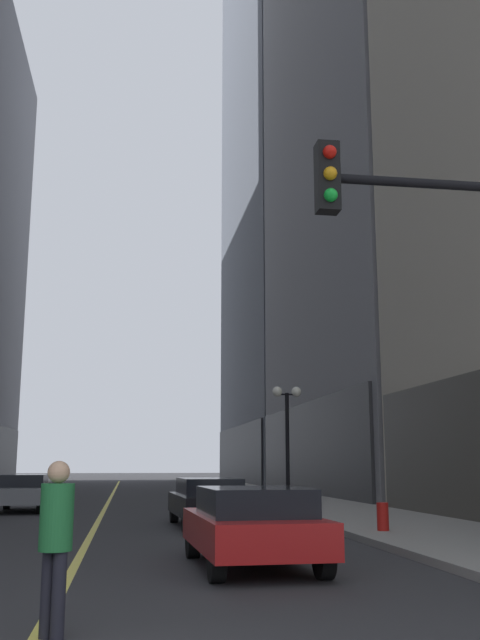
{
  "coord_description": "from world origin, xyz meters",
  "views": [
    {
      "loc": [
        0.86,
        -5.09,
        1.72
      ],
      "look_at": [
        5.34,
        24.66,
        7.66
      ],
      "focal_mm": 40.86,
      "sensor_mm": 36.0,
      "label": 1
    }
  ],
  "objects_px": {
    "pedestrian_in_green_parka": "(56,533)",
    "fire_hydrant_right": "(383,520)",
    "street_lamp_right_mid": "(287,419)",
    "car_red": "(252,524)",
    "car_black": "(208,500)",
    "car_grey": "(24,491)"
  },
  "relations": [
    {
      "from": "car_red",
      "to": "fire_hydrant_right",
      "type": "xyz_separation_m",
      "value": [
        3.94,
        4.7,
        -0.32
      ]
    },
    {
      "from": "car_red",
      "to": "street_lamp_right_mid",
      "type": "bearing_deg",
      "value": 75.17
    },
    {
      "from": "fire_hydrant_right",
      "to": "car_black",
      "type": "bearing_deg",
      "value": 137.99
    },
    {
      "from": "car_black",
      "to": "street_lamp_right_mid",
      "type": "relative_size",
      "value": 1.04
    },
    {
      "from": "car_black",
      "to": "pedestrian_in_green_parka",
      "type": "distance_m",
      "value": 13.13
    },
    {
      "from": "car_black",
      "to": "car_grey",
      "type": "height_order",
      "value": "same"
    },
    {
      "from": "car_red",
      "to": "pedestrian_in_green_parka",
      "type": "height_order",
      "value": "pedestrian_in_green_parka"
    },
    {
      "from": "car_black",
      "to": "street_lamp_right_mid",
      "type": "distance_m",
      "value": 6.42
    },
    {
      "from": "car_black",
      "to": "fire_hydrant_right",
      "type": "height_order",
      "value": "car_black"
    },
    {
      "from": "pedestrian_in_green_parka",
      "to": "fire_hydrant_right",
      "type": "relative_size",
      "value": 2.18
    },
    {
      "from": "car_black",
      "to": "car_grey",
      "type": "bearing_deg",
      "value": 127.89
    },
    {
      "from": "car_red",
      "to": "car_grey",
      "type": "bearing_deg",
      "value": 110.36
    },
    {
      "from": "fire_hydrant_right",
      "to": "street_lamp_right_mid",
      "type": "bearing_deg",
      "value": 93.44
    },
    {
      "from": "car_black",
      "to": "street_lamp_right_mid",
      "type": "bearing_deg",
      "value": 55.55
    },
    {
      "from": "car_red",
      "to": "fire_hydrant_right",
      "type": "height_order",
      "value": "car_red"
    },
    {
      "from": "car_red",
      "to": "street_lamp_right_mid",
      "type": "relative_size",
      "value": 0.95
    },
    {
      "from": "car_red",
      "to": "street_lamp_right_mid",
      "type": "xyz_separation_m",
      "value": [
        3.44,
        13.01,
        2.54
      ]
    },
    {
      "from": "car_grey",
      "to": "fire_hydrant_right",
      "type": "bearing_deg",
      "value": -48.62
    },
    {
      "from": "pedestrian_in_green_parka",
      "to": "street_lamp_right_mid",
      "type": "bearing_deg",
      "value": 70.51
    },
    {
      "from": "street_lamp_right_mid",
      "to": "fire_hydrant_right",
      "type": "xyz_separation_m",
      "value": [
        0.5,
        -8.31,
        -2.86
      ]
    },
    {
      "from": "car_red",
      "to": "pedestrian_in_green_parka",
      "type": "xyz_separation_m",
      "value": [
        -2.8,
        -4.65,
        0.3
      ]
    },
    {
      "from": "car_red",
      "to": "car_black",
      "type": "xyz_separation_m",
      "value": [
        0.11,
        8.15,
        0.0
      ]
    }
  ]
}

